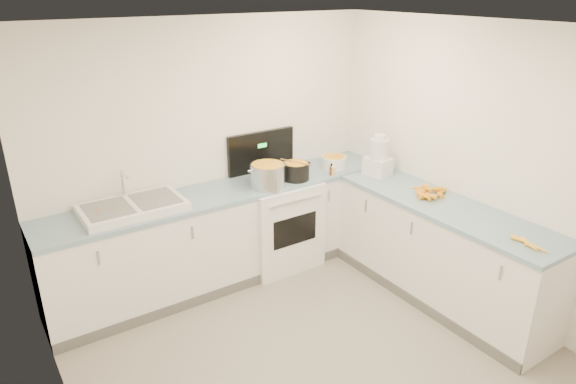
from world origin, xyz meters
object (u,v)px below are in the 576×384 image
sink (133,207)px  spice_jar (333,171)px  food_processor (378,158)px  steel_pot (268,176)px  extract_bottle (331,171)px  black_pot (296,172)px  stove (277,221)px  mixing_bowl (334,162)px

sink → spice_jar: sink is taller
food_processor → steel_pot: bearing=162.9°
sink → extract_bottle: 1.99m
food_processor → sink: bearing=168.3°
extract_bottle → spice_jar: bearing=-31.9°
extract_bottle → black_pot: bearing=164.3°
stove → mixing_bowl: size_ratio=5.07×
stove → black_pot: (0.15, -0.12, 0.54)m
steel_pot → extract_bottle: 0.71m
extract_bottle → food_processor: 0.49m
steel_pot → mixing_bowl: steel_pot is taller
mixing_bowl → extract_bottle: mixing_bowl is taller
steel_pot → spice_jar: bearing=-7.7°
steel_pot → black_pot: 0.34m
spice_jar → food_processor: food_processor is taller
stove → spice_jar: 0.77m
steel_pot → extract_bottle: steel_pot is taller
steel_pot → spice_jar: steel_pot is taller
sink → black_pot: bearing=-4.9°
sink → black_pot: (1.60, -0.14, 0.04)m
mixing_bowl → food_processor: 0.49m
mixing_bowl → sink: bearing=178.1°
stove → black_pot: bearing=-38.3°
mixing_bowl → steel_pot: bearing=-174.8°
stove → steel_pot: (-0.18, -0.14, 0.57)m
sink → steel_pot: bearing=-6.8°
mixing_bowl → spice_jar: (-0.15, -0.18, -0.02)m
mixing_bowl → extract_bottle: (-0.17, -0.17, -0.01)m
spice_jar → stove: bearing=156.5°
steel_pot → black_pot: size_ratio=1.26×
sink → spice_jar: bearing=-7.1°
stove → black_pot: 0.58m
extract_bottle → mixing_bowl: bearing=45.3°
extract_bottle → spice_jar: extract_bottle is taller
spice_jar → food_processor: bearing=-32.1°
mixing_bowl → extract_bottle: size_ratio=2.70×
stove → spice_jar: bearing=-23.5°
steel_pot → extract_bottle: size_ratio=3.38×
mixing_bowl → food_processor: food_processor is taller
spice_jar → food_processor: size_ratio=0.20×
sink → black_pot: 1.61m
steel_pot → mixing_bowl: size_ratio=1.25×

